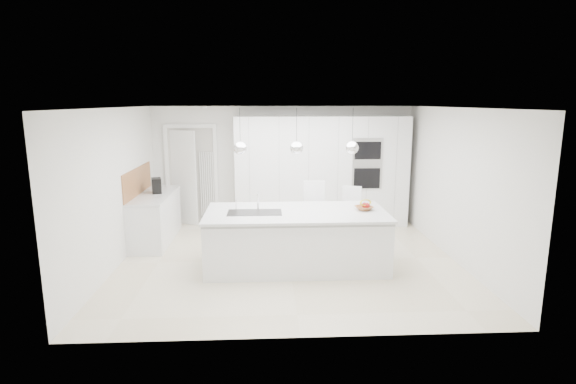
{
  "coord_description": "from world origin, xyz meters",
  "views": [
    {
      "loc": [
        -0.37,
        -7.09,
        2.59
      ],
      "look_at": [
        0.0,
        0.3,
        1.1
      ],
      "focal_mm": 28.0,
      "sensor_mm": 36.0,
      "label": 1
    }
  ],
  "objects_px": {
    "bar_stool_left": "(315,217)",
    "bar_stool_right": "(353,218)",
    "island_base": "(296,241)",
    "fruit_bowl": "(364,208)",
    "espresso_machine": "(156,186)"
  },
  "relations": [
    {
      "from": "bar_stool_left",
      "to": "bar_stool_right",
      "type": "height_order",
      "value": "bar_stool_left"
    },
    {
      "from": "bar_stool_left",
      "to": "bar_stool_right",
      "type": "xyz_separation_m",
      "value": [
        0.71,
        0.16,
        -0.06
      ]
    },
    {
      "from": "island_base",
      "to": "fruit_bowl",
      "type": "xyz_separation_m",
      "value": [
        1.08,
        0.07,
        0.5
      ]
    },
    {
      "from": "espresso_machine",
      "to": "island_base",
      "type": "bearing_deg",
      "value": -48.51
    },
    {
      "from": "espresso_machine",
      "to": "bar_stool_left",
      "type": "bearing_deg",
      "value": -31.48
    },
    {
      "from": "island_base",
      "to": "bar_stool_right",
      "type": "distance_m",
      "value": 1.46
    },
    {
      "from": "bar_stool_left",
      "to": "espresso_machine",
      "type": "bearing_deg",
      "value": 166.72
    },
    {
      "from": "espresso_machine",
      "to": "bar_stool_right",
      "type": "xyz_separation_m",
      "value": [
        3.62,
        -0.66,
        -0.5
      ]
    },
    {
      "from": "espresso_machine",
      "to": "bar_stool_left",
      "type": "relative_size",
      "value": 0.23
    },
    {
      "from": "island_base",
      "to": "espresso_machine",
      "type": "bearing_deg",
      "value": 147.26
    },
    {
      "from": "island_base",
      "to": "bar_stool_left",
      "type": "bearing_deg",
      "value": 64.71
    },
    {
      "from": "bar_stool_left",
      "to": "bar_stool_right",
      "type": "distance_m",
      "value": 0.73
    },
    {
      "from": "bar_stool_left",
      "to": "bar_stool_right",
      "type": "relative_size",
      "value": 1.12
    },
    {
      "from": "espresso_machine",
      "to": "fruit_bowl",
      "type": "bearing_deg",
      "value": -39.04
    },
    {
      "from": "fruit_bowl",
      "to": "bar_stool_right",
      "type": "bearing_deg",
      "value": 89.62
    }
  ]
}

